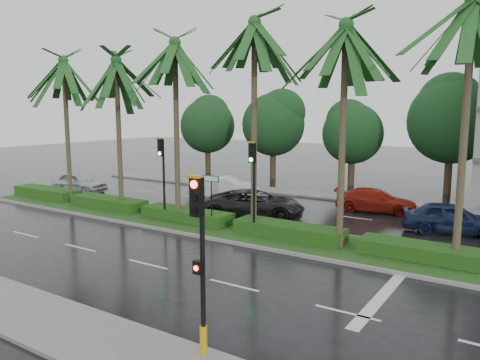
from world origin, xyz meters
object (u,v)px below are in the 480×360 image
Objects in this scene: car_white at (228,187)px; car_darkgrey at (255,204)px; street_sign at (211,188)px; car_red at (376,200)px; signal_near at (200,259)px; signal_median_left at (162,167)px; car_silver at (79,182)px; car_blue at (451,218)px.

car_darkgrey is (4.82, -4.41, 0.08)m from car_white.
street_sign is 10.40m from car_red.
car_white reaches higher than car_red.
signal_near is 1.00× the size of signal_median_left.
car_red is (-1.50, 18.58, -1.83)m from signal_near.
car_darkgrey is (-6.68, 13.47, -1.74)m from signal_near.
car_red is at bearing -81.56° from car_silver.
street_sign is at bearing 3.47° from signal_median_left.
street_sign is 11.69m from car_blue.
car_blue is at bearing 79.23° from signal_near.
car_darkgrey reaches higher than car_white.
car_white is at bearing 100.38° from signal_median_left.
signal_near is at bearing -128.09° from car_silver.
car_white is (9.97, 4.49, -0.05)m from car_silver.
car_silver is at bearing 162.11° from signal_median_left.
signal_median_left is 1.68× the size of street_sign.
car_blue is at bearing -90.57° from car_silver.
signal_near is at bearing -54.66° from street_sign.
car_silver is 0.79× the size of car_darkgrey.
signal_near reaches higher than car_blue.
signal_near reaches higher than car_darkgrey.
signal_near is at bearing 175.86° from car_red.
signal_near reaches higher than car_white.
signal_near is 12.11m from street_sign.
signal_near is at bearing -175.17° from car_darkgrey.
signal_near reaches higher than car_silver.
signal_median_left is 0.79× the size of car_darkgrey.
signal_median_left is (-10.00, 9.69, 0.49)m from signal_near.
signal_near is 0.98× the size of car_blue.
car_darkgrey is at bearing -148.26° from car_white.
car_darkgrey is 1.18× the size of car_red.
signal_median_left reaches higher than signal_near.
signal_median_left is 5.51m from car_darkgrey.
car_red is at bearing 44.13° from car_blue.
car_silver is 0.97× the size of car_blue.
car_silver is (-11.47, 3.70, -2.26)m from signal_median_left.
street_sign reaches higher than car_darkgrey.
car_blue reaches higher than car_red.
signal_median_left is 8.64m from car_white.
car_white is (-1.50, 8.19, -2.31)m from signal_median_left.
street_sign reaches higher than car_red.
car_white is (-11.50, 17.88, -1.82)m from signal_near.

